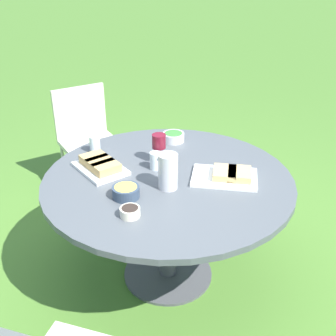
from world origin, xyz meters
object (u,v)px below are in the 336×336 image
at_px(dining_table, 168,192).
at_px(water_pitcher, 168,171).
at_px(wine_glass, 159,142).
at_px(chair_near_left, 87,133).

distance_m(dining_table, water_pitcher, 0.23).
relative_size(water_pitcher, wine_glass, 1.11).
distance_m(dining_table, wine_glass, 0.31).
bearing_deg(wine_glass, chair_near_left, -63.68).
xyz_separation_m(chair_near_left, water_pitcher, (-0.50, 1.30, 0.30)).
height_order(chair_near_left, water_pitcher, water_pitcher).
xyz_separation_m(dining_table, wine_glass, (0.03, -0.20, 0.23)).
distance_m(chair_near_left, wine_glass, 1.15).
height_order(dining_table, wine_glass, wine_glass).
bearing_deg(chair_near_left, water_pitcher, 110.99).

